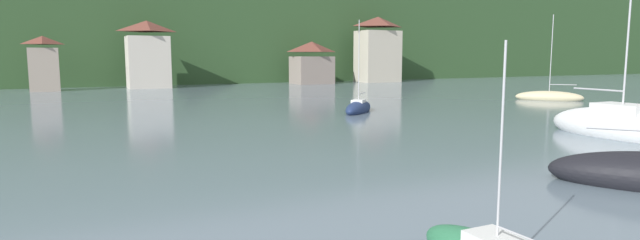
{
  "coord_description": "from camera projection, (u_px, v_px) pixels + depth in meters",
  "views": [
    {
      "loc": [
        -10.6,
        18.41,
        4.31
      ],
      "look_at": [
        0.0,
        39.26,
        1.39
      ],
      "focal_mm": 28.23,
      "sensor_mm": 36.0,
      "label": 1
    }
  ],
  "objects": [
    {
      "name": "wooded_hillside",
      "position": [
        195.0,
        36.0,
        113.84
      ],
      "size": [
        352.0,
        62.41,
        50.89
      ],
      "color": "#2D4C28",
      "rests_on": "ground_plane"
    },
    {
      "name": "shore_building_west",
      "position": [
        44.0,
        64.0,
        63.89
      ],
      "size": [
        3.6,
        3.16,
        7.0
      ],
      "color": "gray",
      "rests_on": "ground_plane"
    },
    {
      "name": "shore_building_westcentral",
      "position": [
        148.0,
        56.0,
        70.06
      ],
      "size": [
        5.82,
        4.51,
        9.35
      ],
      "color": "beige",
      "rests_on": "ground_plane"
    },
    {
      "name": "shore_building_central",
      "position": [
        312.0,
        63.0,
        81.94
      ],
      "size": [
        6.38,
        5.05,
        6.84
      ],
      "color": "gray",
      "rests_on": "ground_plane"
    },
    {
      "name": "shore_building_eastcentral",
      "position": [
        378.0,
        51.0,
        87.44
      ],
      "size": [
        7.27,
        5.08,
        11.26
      ],
      "color": "#BCB29E",
      "rests_on": "ground_plane"
    },
    {
      "name": "sailboat_far_0",
      "position": [
        549.0,
        97.0,
        50.93
      ],
      "size": [
        5.31,
        6.0,
        8.88
      ],
      "rotation": [
        0.0,
        0.0,
        2.25
      ],
      "color": "#CCBC8E",
      "rests_on": "ground_plane"
    },
    {
      "name": "sailboat_mid_5",
      "position": [
        621.0,
        127.0,
        27.12
      ],
      "size": [
        2.74,
        8.55,
        13.38
      ],
      "rotation": [
        0.0,
        0.0,
        4.68
      ],
      "color": "white",
      "rests_on": "ground_plane"
    },
    {
      "name": "sailboat_far_6",
      "position": [
        358.0,
        108.0,
        39.78
      ],
      "size": [
        4.95,
        4.9,
        7.54
      ],
      "rotation": [
        0.0,
        0.0,
        3.92
      ],
      "color": "navy",
      "rests_on": "ground_plane"
    }
  ]
}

